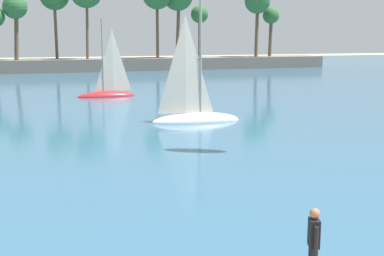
{
  "coord_description": "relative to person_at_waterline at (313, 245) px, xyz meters",
  "views": [
    {
      "loc": [
        -4.79,
        -0.06,
        5.08
      ],
      "look_at": [
        0.82,
        16.28,
        2.06
      ],
      "focal_mm": 49.77,
      "sensor_mm": 36.0,
      "label": 1
    }
  ],
  "objects": [
    {
      "name": "person_at_waterline",
      "position": [
        0.0,
        0.0,
        0.0
      ],
      "size": [
        0.31,
        0.52,
        1.67
      ],
      "color": "black",
      "rests_on": "ground"
    },
    {
      "name": "sailboat_near_shore",
      "position": [
        4.54,
        20.46,
        -0.14
      ],
      "size": [
        5.41,
        1.87,
        7.74
      ],
      "color": "white",
      "rests_on": "sea"
    },
    {
      "name": "sea",
      "position": [
        -0.85,
        54.11,
        -0.86
      ],
      "size": [
        220.0,
        107.95,
        0.06
      ],
      "primitive_type": "cube",
      "color": "#33607F",
      "rests_on": "ground"
    },
    {
      "name": "palm_headland",
      "position": [
        -0.28,
        67.8,
        3.94
      ],
      "size": [
        85.18,
        7.3,
        13.28
      ],
      "color": "slate",
      "rests_on": "ground"
    },
    {
      "name": "sailboat_mid_bay",
      "position": [
        2.0,
        34.98,
        -0.21
      ],
      "size": [
        4.78,
        1.48,
        6.91
      ],
      "color": "red",
      "rests_on": "sea"
    }
  ]
}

